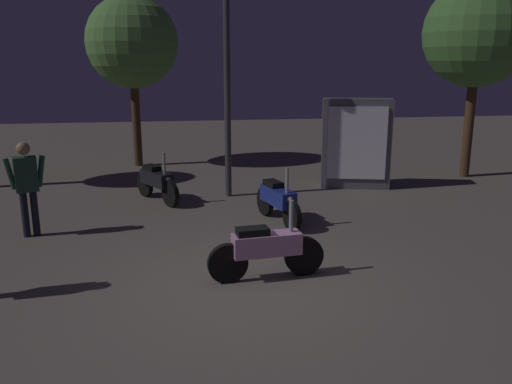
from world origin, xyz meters
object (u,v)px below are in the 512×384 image
person_bystander_far (26,181)px  kiosk_billboard (356,144)px  motorcycle_blue_parked_right (278,200)px  streetlamp_near (227,61)px  motorcycle_pink_foreground (266,249)px  motorcycle_black_parked_left (157,181)px

person_bystander_far → kiosk_billboard: (6.71, 2.66, 0.07)m
motorcycle_blue_parked_right → streetlamp_near: bearing=-177.6°
motorcycle_pink_foreground → motorcycle_blue_parked_right: 2.63m
person_bystander_far → streetlamp_near: streetlamp_near is taller
motorcycle_pink_foreground → motorcycle_black_parked_left: same height
motorcycle_black_parked_left → person_bystander_far: (-2.08, -2.02, 0.54)m
motorcycle_black_parked_left → person_bystander_far: 2.95m
motorcycle_blue_parked_right → person_bystander_far: person_bystander_far is taller
motorcycle_blue_parked_right → person_bystander_far: bearing=-104.5°
motorcycle_pink_foreground → streetlamp_near: (-0.07, 4.67, 2.51)m
streetlamp_near → kiosk_billboard: bearing=7.4°
kiosk_billboard → streetlamp_near: bearing=21.2°
streetlamp_near → kiosk_billboard: streetlamp_near is taller
motorcycle_black_parked_left → motorcycle_blue_parked_right: bearing=19.6°
motorcycle_pink_foreground → motorcycle_black_parked_left: 4.73m
motorcycle_black_parked_left → streetlamp_near: size_ratio=0.32×
motorcycle_pink_foreground → kiosk_billboard: (2.99, 5.07, 0.61)m
motorcycle_black_parked_left → kiosk_billboard: kiosk_billboard is taller
motorcycle_pink_foreground → kiosk_billboard: bearing=53.2°
person_bystander_far → streetlamp_near: 4.72m
motorcycle_pink_foreground → person_bystander_far: 4.47m
person_bystander_far → streetlamp_near: size_ratio=0.36×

